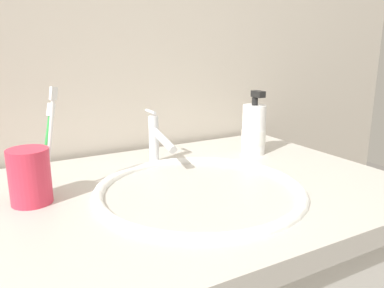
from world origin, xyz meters
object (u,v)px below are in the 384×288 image
(toothbrush_cup, at_px, (30,176))
(toothbrush_white, at_px, (50,136))
(faucet, at_px, (157,139))
(toothbrush_green, at_px, (47,144))
(soap_dispenser, at_px, (254,130))

(toothbrush_cup, relative_size, toothbrush_white, 0.50)
(faucet, height_order, toothbrush_green, toothbrush_green)
(toothbrush_white, distance_m, soap_dispenser, 0.52)
(toothbrush_white, height_order, toothbrush_green, toothbrush_white)
(toothbrush_green, bearing_deg, faucet, 16.63)
(toothbrush_cup, xyz_separation_m, toothbrush_white, (0.04, 0.01, 0.07))
(soap_dispenser, bearing_deg, toothbrush_cup, -173.31)
(toothbrush_green, bearing_deg, soap_dispenser, 4.85)
(toothbrush_green, bearing_deg, toothbrush_white, -59.57)
(faucet, relative_size, toothbrush_cup, 1.45)
(toothbrush_white, bearing_deg, toothbrush_green, 120.43)
(faucet, relative_size, soap_dispenser, 0.88)
(toothbrush_green, relative_size, soap_dispenser, 1.03)
(toothbrush_cup, height_order, toothbrush_white, toothbrush_white)
(toothbrush_cup, xyz_separation_m, toothbrush_green, (0.04, 0.02, 0.05))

